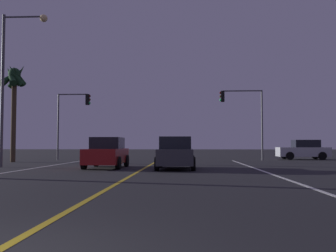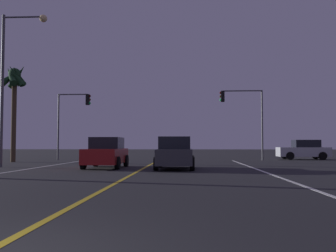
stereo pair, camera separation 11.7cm
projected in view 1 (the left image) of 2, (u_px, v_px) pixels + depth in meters
name	position (u px, v px, depth m)	size (l,w,h in m)	color
lane_edge_right	(287.00, 179.00, 14.19)	(0.16, 33.22, 0.01)	silver
lane_center_divider	(126.00, 178.00, 14.48)	(0.16, 33.22, 0.01)	gold
car_lead_same_lane	(176.00, 154.00, 20.12)	(2.02, 4.30, 1.70)	black
car_oncoming	(107.00, 153.00, 21.17)	(2.02, 4.30, 1.70)	black
car_crossing_side	(304.00, 150.00, 33.01)	(4.30, 2.02, 1.70)	black
traffic_light_near_right	(242.00, 108.00, 31.43)	(3.54, 0.36, 5.79)	#4C4C51
traffic_light_near_left	(73.00, 111.00, 32.11)	(2.83, 0.36, 5.59)	#4C4C51
street_lamp_left_mid	(13.00, 70.00, 21.95)	(2.67, 0.44, 8.85)	#4C4C51
palm_tree_left_mid	(14.00, 83.00, 28.45)	(2.01, 2.22, 7.38)	#473826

